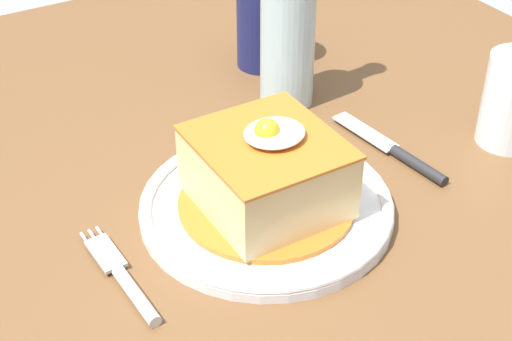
{
  "coord_description": "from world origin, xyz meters",
  "views": [
    {
      "loc": [
        -0.26,
        -0.65,
        1.24
      ],
      "look_at": [
        0.06,
        -0.12,
        0.79
      ],
      "focal_mm": 54.54,
      "sensor_mm": 36.0,
      "label": 1
    }
  ],
  "objects_px": {
    "soda_can": "(262,21)",
    "beer_bottle_clear": "(288,26)",
    "main_plate": "(266,206)",
    "drinking_glass": "(512,106)",
    "fork": "(126,281)",
    "knife": "(403,155)"
  },
  "relations": [
    {
      "from": "fork",
      "to": "beer_bottle_clear",
      "type": "distance_m",
      "value": 0.37
    },
    {
      "from": "fork",
      "to": "knife",
      "type": "relative_size",
      "value": 0.85
    },
    {
      "from": "soda_can",
      "to": "drinking_glass",
      "type": "relative_size",
      "value": 1.18
    },
    {
      "from": "soda_can",
      "to": "main_plate",
      "type": "bearing_deg",
      "value": -120.32
    },
    {
      "from": "main_plate",
      "to": "beer_bottle_clear",
      "type": "relative_size",
      "value": 0.94
    },
    {
      "from": "fork",
      "to": "soda_can",
      "type": "distance_m",
      "value": 0.44
    },
    {
      "from": "beer_bottle_clear",
      "to": "drinking_glass",
      "type": "relative_size",
      "value": 2.53
    },
    {
      "from": "fork",
      "to": "knife",
      "type": "height_order",
      "value": "same"
    },
    {
      "from": "fork",
      "to": "drinking_glass",
      "type": "distance_m",
      "value": 0.46
    },
    {
      "from": "knife",
      "to": "beer_bottle_clear",
      "type": "relative_size",
      "value": 0.62
    },
    {
      "from": "knife",
      "to": "beer_bottle_clear",
      "type": "distance_m",
      "value": 0.2
    },
    {
      "from": "main_plate",
      "to": "soda_can",
      "type": "relative_size",
      "value": 2.03
    },
    {
      "from": "main_plate",
      "to": "fork",
      "type": "relative_size",
      "value": 1.78
    },
    {
      "from": "knife",
      "to": "beer_bottle_clear",
      "type": "height_order",
      "value": "beer_bottle_clear"
    },
    {
      "from": "soda_can",
      "to": "drinking_glass",
      "type": "xyz_separation_m",
      "value": [
        0.14,
        -0.3,
        -0.02
      ]
    },
    {
      "from": "main_plate",
      "to": "beer_bottle_clear",
      "type": "height_order",
      "value": "beer_bottle_clear"
    },
    {
      "from": "fork",
      "to": "drinking_glass",
      "type": "height_order",
      "value": "drinking_glass"
    },
    {
      "from": "fork",
      "to": "soda_can",
      "type": "relative_size",
      "value": 1.14
    },
    {
      "from": "soda_can",
      "to": "beer_bottle_clear",
      "type": "bearing_deg",
      "value": -103.86
    },
    {
      "from": "soda_can",
      "to": "drinking_glass",
      "type": "height_order",
      "value": "soda_can"
    },
    {
      "from": "fork",
      "to": "drinking_glass",
      "type": "xyz_separation_m",
      "value": [
        0.46,
        -0.0,
        0.04
      ]
    },
    {
      "from": "fork",
      "to": "beer_bottle_clear",
      "type": "bearing_deg",
      "value": 34.05
    }
  ]
}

